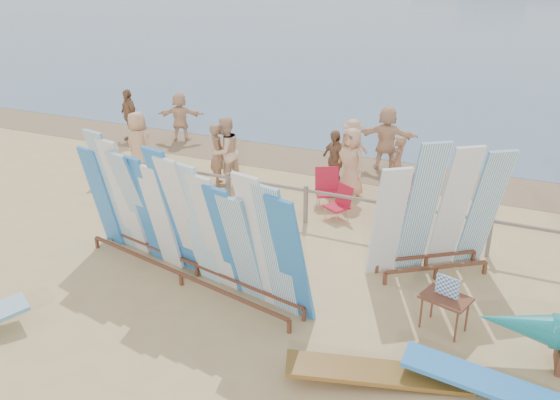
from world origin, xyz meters
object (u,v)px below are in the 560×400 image
at_px(flat_board_c, 378,381).
at_px(beachgoer_7, 397,165).
at_px(beachgoer_extra_1, 129,115).
at_px(beachgoer_1, 218,155).
at_px(beachgoer_3, 352,147).
at_px(beach_chair_right, 327,195).
at_px(main_surfboard_rack, 186,224).
at_px(side_surfboard_rack, 438,214).
at_px(vendor_table, 444,312).
at_px(beach_chair_left, 338,209).
at_px(beachgoer_4, 334,160).
at_px(beachgoer_6, 351,162).
at_px(beachgoer_0, 139,144).
at_px(beachgoer_2, 225,152).
at_px(flat_board_d, 497,398).
at_px(stroller, 407,202).
at_px(beachgoer_5, 387,138).
at_px(beachgoer_11, 180,117).

relative_size(flat_board_c, beachgoer_7, 1.77).
relative_size(beachgoer_extra_1, beachgoer_1, 1.02).
relative_size(beachgoer_3, beachgoer_1, 0.94).
bearing_deg(beachgoer_7, beach_chair_right, -37.85).
distance_m(main_surfboard_rack, side_surfboard_rack, 4.67).
distance_m(main_surfboard_rack, vendor_table, 4.76).
height_order(beach_chair_left, beachgoer_4, beachgoer_4).
height_order(beachgoer_4, beachgoer_6, beachgoer_6).
height_order(main_surfboard_rack, beachgoer_0, main_surfboard_rack).
height_order(beach_chair_right, beachgoer_2, beachgoer_2).
distance_m(flat_board_d, beachgoer_3, 9.12).
distance_m(side_surfboard_rack, flat_board_d, 3.70).
xyz_separation_m(beach_chair_right, beachgoer_7, (1.35, 1.40, 0.50)).
bearing_deg(beachgoer_3, flat_board_d, -112.58).
relative_size(beachgoer_4, beachgoer_1, 0.97).
height_order(stroller, beachgoer_0, beachgoer_0).
distance_m(stroller, beachgoer_extra_1, 9.92).
distance_m(beachgoer_1, beachgoer_5, 4.79).
bearing_deg(beachgoer_7, beachgoer_extra_1, -90.44).
distance_m(beachgoer_2, beachgoer_3, 3.53).
relative_size(main_surfboard_rack, beachgoer_2, 2.90).
distance_m(beachgoer_extra_1, beachgoer_4, 7.61).
bearing_deg(beachgoer_11, side_surfboard_rack, 128.72).
bearing_deg(beachgoer_7, beachgoer_6, -55.11).
bearing_deg(beachgoer_1, stroller, -127.56).
relative_size(beachgoer_1, beachgoer_5, 0.90).
height_order(flat_board_d, beachgoer_4, beachgoer_4).
distance_m(vendor_table, stroller, 4.38).
xyz_separation_m(side_surfboard_rack, beachgoer_4, (-3.17, 3.35, -0.47)).
xyz_separation_m(flat_board_d, beach_chair_right, (-4.48, 5.44, 0.27)).
relative_size(main_surfboard_rack, beachgoer_4, 3.34).
xyz_separation_m(side_surfboard_rack, beachgoer_2, (-5.89, 2.52, -0.35)).
xyz_separation_m(flat_board_c, beachgoer_6, (-2.54, 6.60, 0.89)).
distance_m(main_surfboard_rack, beachgoer_1, 5.01).
distance_m(beach_chair_left, beachgoer_1, 3.74).
xyz_separation_m(beach_chair_left, beachgoer_6, (-0.18, 1.45, 0.66)).
distance_m(vendor_table, beachgoer_7, 5.91).
distance_m(beachgoer_2, beachgoer_4, 2.85).
bearing_deg(beach_chair_right, main_surfboard_rack, -131.76).
xyz_separation_m(flat_board_c, flat_board_d, (1.63, 0.33, 0.00)).
bearing_deg(stroller, beach_chair_right, 177.67).
height_order(beach_chair_left, beachgoer_3, beachgoer_3).
height_order(vendor_table, stroller, stroller).
bearing_deg(side_surfboard_rack, stroller, 78.82).
height_order(beachgoer_3, beachgoer_6, beachgoer_6).
xyz_separation_m(main_surfboard_rack, beachgoer_1, (-1.94, 4.60, -0.37)).
bearing_deg(beachgoer_1, vendor_table, -158.65).
xyz_separation_m(stroller, beachgoer_2, (-4.86, 0.20, 0.51)).
bearing_deg(beachgoer_0, main_surfboard_rack, 142.72).
distance_m(stroller, beachgoer_11, 8.66).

